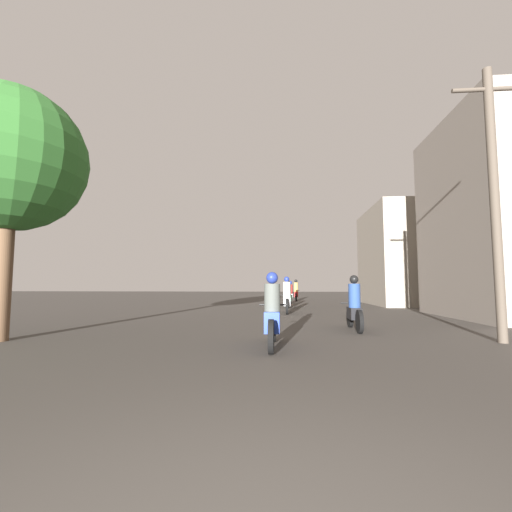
{
  "coord_description": "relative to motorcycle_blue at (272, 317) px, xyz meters",
  "views": [
    {
      "loc": [
        0.06,
        -1.11,
        1.27
      ],
      "look_at": [
        -1.47,
        16.82,
        2.77
      ],
      "focal_mm": 24.0,
      "sensor_mm": 36.0,
      "label": 1
    }
  ],
  "objects": [
    {
      "name": "motorcycle_blue",
      "position": [
        0.0,
        0.0,
        0.0
      ],
      "size": [
        0.6,
        1.98,
        1.52
      ],
      "rotation": [
        0.0,
        0.0,
        -0.17
      ],
      "color": "black",
      "rests_on": "ground_plane"
    },
    {
      "name": "motorcycle_black",
      "position": [
        2.18,
        2.79,
        0.0
      ],
      "size": [
        0.6,
        1.94,
        1.53
      ],
      "rotation": [
        0.0,
        0.0,
        0.02
      ],
      "color": "black",
      "rests_on": "ground_plane"
    },
    {
      "name": "motorcycle_silver",
      "position": [
        0.33,
        8.27,
        0.02
      ],
      "size": [
        0.6,
        1.95,
        1.62
      ],
      "rotation": [
        0.0,
        0.0,
        0.06
      ],
      "color": "black",
      "rests_on": "ground_plane"
    },
    {
      "name": "motorcycle_green",
      "position": [
        0.42,
        12.15,
        -0.01
      ],
      "size": [
        0.6,
        2.06,
        1.51
      ],
      "rotation": [
        0.0,
        0.0,
        -0.11
      ],
      "color": "black",
      "rests_on": "ground_plane"
    },
    {
      "name": "motorcycle_white",
      "position": [
        0.61,
        16.34,
        -0.01
      ],
      "size": [
        0.6,
        2.08,
        1.51
      ],
      "rotation": [
        0.0,
        0.0,
        0.05
      ],
      "color": "black",
      "rests_on": "ground_plane"
    },
    {
      "name": "motorcycle_red",
      "position": [
        1.1,
        20.0,
        0.05
      ],
      "size": [
        0.6,
        1.88,
        1.66
      ],
      "rotation": [
        0.0,
        0.0,
        0.02
      ],
      "color": "black",
      "rests_on": "ground_plane"
    },
    {
      "name": "building_right_far",
      "position": [
        8.51,
        15.67,
        2.46
      ],
      "size": [
        5.61,
        6.97,
        6.14
      ],
      "color": "gray",
      "rests_on": "ground_plane"
    },
    {
      "name": "utility_pole_near",
      "position": [
        4.97,
        0.97,
        2.67
      ],
      "size": [
        1.6,
        0.2,
        6.27
      ],
      "color": "#4C4238",
      "rests_on": "ground_plane"
    },
    {
      "name": "street_tree",
      "position": [
        -6.14,
        0.26,
        3.56
      ],
      "size": [
        3.38,
        3.38,
        5.89
      ],
      "color": "brown",
      "rests_on": "ground_plane"
    }
  ]
}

